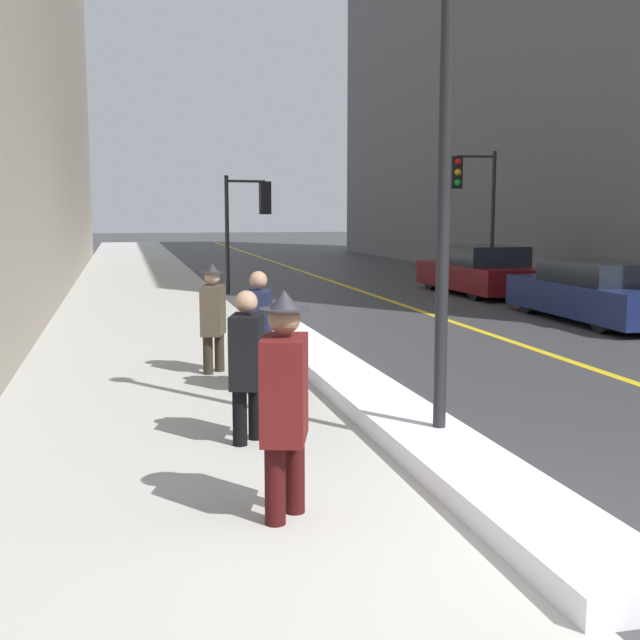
# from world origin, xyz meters

# --- Properties ---
(ground_plane) EXTENTS (160.00, 160.00, 0.00)m
(ground_plane) POSITION_xyz_m (0.00, 0.00, 0.00)
(ground_plane) COLOR #38383A
(sidewalk_slab) EXTENTS (4.00, 80.00, 0.01)m
(sidewalk_slab) POSITION_xyz_m (-2.00, 15.00, 0.01)
(sidewalk_slab) COLOR #B2AFA8
(sidewalk_slab) RESTS_ON ground
(road_centre_stripe) EXTENTS (0.16, 80.00, 0.00)m
(road_centre_stripe) POSITION_xyz_m (4.00, 15.00, 0.00)
(road_centre_stripe) COLOR gold
(road_centre_stripe) RESTS_ON ground
(snow_bank_curb) EXTENTS (0.82, 13.24, 0.21)m
(snow_bank_curb) POSITION_xyz_m (0.25, 5.64, 0.10)
(snow_bank_curb) COLOR white
(snow_bank_curb) RESTS_ON ground
(lamp_post) EXTENTS (0.28, 0.28, 5.64)m
(lamp_post) POSITION_xyz_m (0.38, 2.41, 3.32)
(lamp_post) COLOR black
(lamp_post) RESTS_ON ground
(traffic_light_near) EXTENTS (1.31, 0.42, 3.20)m
(traffic_light_near) POSITION_xyz_m (0.99, 17.61, 2.30)
(traffic_light_near) COLOR black
(traffic_light_near) RESTS_ON ground
(traffic_light_far) EXTENTS (1.31, 0.33, 3.92)m
(traffic_light_far) POSITION_xyz_m (7.11, 16.71, 2.83)
(traffic_light_far) COLOR black
(traffic_light_far) RESTS_ON ground
(pedestrian_in_fedora) EXTENTS (0.44, 0.59, 1.70)m
(pedestrian_in_fedora) POSITION_xyz_m (-1.40, 1.00, 0.93)
(pedestrian_in_fedora) COLOR #340C0C
(pedestrian_in_fedora) RESTS_ON ground
(pedestrian_trailing) EXTENTS (0.41, 0.55, 1.50)m
(pedestrian_trailing) POSITION_xyz_m (-1.37, 3.00, 0.83)
(pedestrian_trailing) COLOR black
(pedestrian_trailing) RESTS_ON ground
(pedestrian_in_glasses) EXTENTS (0.42, 0.73, 1.52)m
(pedestrian_in_glasses) POSITION_xyz_m (-0.89, 5.17, 0.84)
(pedestrian_in_glasses) COLOR black
(pedestrian_in_glasses) RESTS_ON ground
(pedestrian_nearside) EXTENTS (0.40, 0.53, 1.54)m
(pedestrian_nearside) POSITION_xyz_m (-1.32, 6.47, 0.84)
(pedestrian_nearside) COLOR #2A241B
(pedestrian_nearside) RESTS_ON ground
(parked_car_navy) EXTENTS (1.93, 4.84, 1.24)m
(parked_car_navy) POSITION_xyz_m (6.90, 9.90, 0.59)
(parked_car_navy) COLOR navy
(parked_car_navy) RESTS_ON ground
(parked_car_maroon) EXTENTS (1.93, 4.60, 1.33)m
(parked_car_maroon) POSITION_xyz_m (6.90, 15.53, 0.63)
(parked_car_maroon) COLOR #600F14
(parked_car_maroon) RESTS_ON ground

